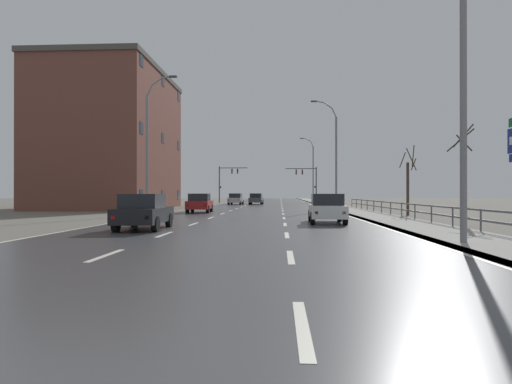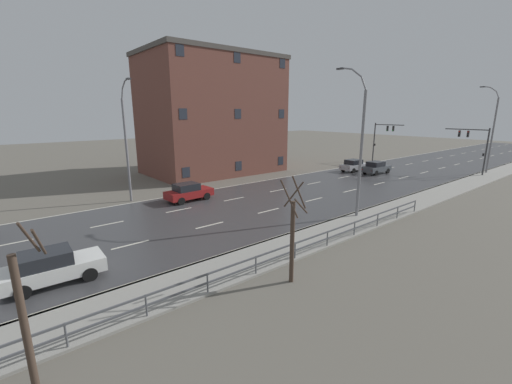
# 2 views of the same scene
# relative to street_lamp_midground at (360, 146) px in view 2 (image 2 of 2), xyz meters

# --- Properties ---
(ground_plane) EXTENTS (160.00, 160.00, 0.12)m
(ground_plane) POSITION_rel_street_lamp_midground_xyz_m (-7.44, 9.53, -5.31)
(ground_plane) COLOR #666056
(road_asphalt_strip) EXTENTS (14.00, 120.00, 0.03)m
(road_asphalt_strip) POSITION_rel_street_lamp_midground_xyz_m (-7.44, 21.53, -5.24)
(road_asphalt_strip) COLOR #3D3D3F
(road_asphalt_strip) RESTS_ON ground
(sidewalk_right) EXTENTS (3.00, 120.00, 0.12)m
(sidewalk_right) POSITION_rel_street_lamp_midground_xyz_m (0.99, 21.53, -5.19)
(sidewalk_right) COLOR gray
(sidewalk_right) RESTS_ON ground
(guardrail) EXTENTS (0.07, 37.08, 1.00)m
(guardrail) POSITION_rel_street_lamp_midground_xyz_m (2.41, -14.17, -4.54)
(guardrail) COLOR #515459
(guardrail) RESTS_ON ground
(street_lamp_midground) EXTENTS (2.58, 0.24, 10.74)m
(street_lamp_midground) POSITION_rel_street_lamp_midground_xyz_m (0.00, 0.00, 0.00)
(street_lamp_midground) COLOR slate
(street_lamp_midground) RESTS_ON ground
(street_lamp_distant) EXTENTS (2.26, 0.24, 10.81)m
(street_lamp_distant) POSITION_rel_street_lamp_midground_xyz_m (0.04, 28.49, 0.07)
(street_lamp_distant) COLOR slate
(street_lamp_distant) RESTS_ON ground
(street_lamp_left_bank) EXTENTS (2.31, 0.24, 10.18)m
(street_lamp_left_bank) POSITION_rel_street_lamp_midground_xyz_m (-14.89, -11.40, -0.25)
(street_lamp_left_bank) COLOR slate
(street_lamp_left_bank) RESTS_ON ground
(traffic_signal_right) EXTENTS (5.01, 0.36, 5.79)m
(traffic_signal_right) POSITION_rel_street_lamp_midground_xyz_m (-0.78, 26.07, -1.25)
(traffic_signal_right) COLOR #38383A
(traffic_signal_right) RESTS_ON ground
(traffic_signal_left) EXTENTS (4.75, 0.36, 6.03)m
(traffic_signal_left) POSITION_rel_street_lamp_midground_xyz_m (-14.19, 27.40, -1.12)
(traffic_signal_left) COLOR #38383A
(traffic_signal_left) RESTS_ON ground
(car_far_right) EXTENTS (1.98, 4.17, 1.57)m
(car_far_right) POSITION_rel_street_lamp_midground_xyz_m (-11.48, 16.68, -4.44)
(car_far_right) COLOR #B7B7BC
(car_far_right) RESTS_ON ground
(car_near_right) EXTENTS (2.00, 4.19, 1.57)m
(car_near_right) POSITION_rel_street_lamp_midground_xyz_m (-11.91, -7.43, -4.44)
(car_near_right) COLOR maroon
(car_near_right) RESTS_ON ground
(car_distant) EXTENTS (1.93, 4.15, 1.57)m
(car_distant) POSITION_rel_street_lamp_midground_xyz_m (-2.87, -19.06, -4.44)
(car_distant) COLOR silver
(car_distant) RESTS_ON ground
(car_far_left) EXTENTS (1.96, 4.16, 1.57)m
(car_far_left) POSITION_rel_street_lamp_midground_xyz_m (-8.67, 17.33, -4.44)
(car_far_left) COLOR #474C51
(car_far_left) RESTS_ON ground
(brick_building) EXTENTS (11.25, 16.53, 14.57)m
(brick_building) POSITION_rel_street_lamp_midground_xyz_m (-23.24, 2.30, 2.05)
(brick_building) COLOR brown
(brick_building) RESTS_ON ground
(bare_tree_near) EXTENTS (1.27, 1.25, 5.03)m
(bare_tree_near) POSITION_rel_street_lamp_midground_xyz_m (3.59, -20.42, -2.97)
(bare_tree_near) COLOR #423328
(bare_tree_near) RESTS_ON ground
(bare_tree_mid) EXTENTS (1.16, 1.20, 5.04)m
(bare_tree_mid) POSITION_rel_street_lamp_midground_xyz_m (3.89, -10.63, -3.00)
(bare_tree_mid) COLOR #423328
(bare_tree_mid) RESTS_ON ground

